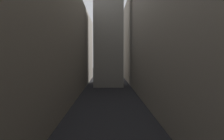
{
  "coord_description": "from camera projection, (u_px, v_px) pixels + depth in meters",
  "views": [
    {
      "loc": [
        -0.17,
        12.95,
        7.31
      ],
      "look_at": [
        0.0,
        23.12,
        6.77
      ],
      "focal_mm": 40.76,
      "sensor_mm": 36.0,
      "label": 1
    }
  ],
  "objects": [
    {
      "name": "building_block_right",
      "position": [
        183.0,
        25.0,
        36.94
      ],
      "size": [
        10.7,
        108.0,
        23.81
      ],
      "primitive_type": "cube",
      "color": "gray",
      "rests_on": "ground"
    },
    {
      "name": "building_block_left",
      "position": [
        17.0,
        40.0,
        36.65
      ],
      "size": [
        15.47,
        108.0,
        19.27
      ],
      "primitive_type": "cube",
      "color": "#756B5B",
      "rests_on": "ground"
    },
    {
      "name": "ground_plane",
      "position": [
        109.0,
        109.0,
        35.39
      ],
      "size": [
        264.0,
        264.0,
        0.0
      ],
      "primitive_type": "plane",
      "color": "black"
    }
  ]
}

